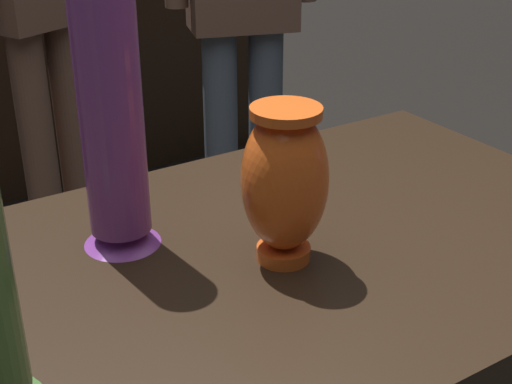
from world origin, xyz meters
TOP-DOWN VIEW (x-y plane):
  - vase_centerpiece at (0.07, -0.03)m, footprint 0.11×0.11m
  - vase_right_accent at (-0.09, 0.12)m, footprint 0.10×0.10m

SIDE VIEW (x-z plane):
  - vase_centerpiece at x=0.07m, z-range 0.81..1.02m
  - vase_right_accent at x=-0.09m, z-range 0.79..1.15m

